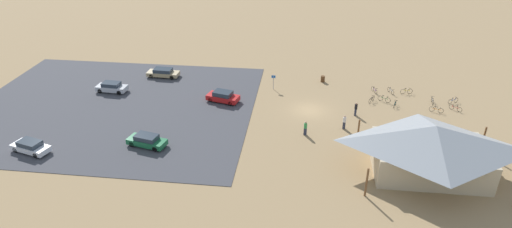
# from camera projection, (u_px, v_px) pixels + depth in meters

# --- Properties ---
(ground) EXTENTS (160.00, 160.00, 0.00)m
(ground) POSITION_uv_depth(u_px,v_px,m) (309.00, 110.00, 56.65)
(ground) COLOR #9E7F56
(ground) RESTS_ON ground
(parking_lot_asphalt) EXTENTS (36.50, 30.24, 0.05)m
(parking_lot_asphalt) POSITION_uv_depth(u_px,v_px,m) (114.00, 106.00, 57.58)
(parking_lot_asphalt) COLOR #424247
(parking_lot_asphalt) RESTS_ON ground
(bike_pavilion) EXTENTS (13.66, 9.67, 5.38)m
(bike_pavilion) POSITION_uv_depth(u_px,v_px,m) (432.00, 146.00, 43.14)
(bike_pavilion) COLOR #C6B28E
(bike_pavilion) RESTS_ON ground
(trash_bin) EXTENTS (0.60, 0.60, 0.90)m
(trash_bin) POSITION_uv_depth(u_px,v_px,m) (323.00, 79.00, 64.46)
(trash_bin) COLOR brown
(trash_bin) RESTS_ON ground
(lot_sign) EXTENTS (0.56, 0.08, 2.20)m
(lot_sign) POSITION_uv_depth(u_px,v_px,m) (273.00, 80.00, 61.74)
(lot_sign) COLOR #99999E
(lot_sign) RESTS_ON ground
(bicycle_purple_near_sign) EXTENTS (0.67, 1.66, 0.81)m
(bicycle_purple_near_sign) POSITION_uv_depth(u_px,v_px,m) (374.00, 90.00, 61.19)
(bicycle_purple_near_sign) COLOR black
(bicycle_purple_near_sign) RESTS_ON ground
(bicycle_orange_lone_west) EXTENTS (1.68, 0.68, 0.77)m
(bicycle_orange_lone_west) POSITION_uv_depth(u_px,v_px,m) (436.00, 110.00, 55.97)
(bicycle_orange_lone_west) COLOR black
(bicycle_orange_lone_west) RESTS_ON ground
(bicycle_white_yard_left) EXTENTS (0.72, 1.64, 0.80)m
(bicycle_white_yard_left) POSITION_uv_depth(u_px,v_px,m) (391.00, 91.00, 61.00)
(bicycle_white_yard_left) COLOR black
(bicycle_white_yard_left) RESTS_ON ground
(bicycle_teal_edge_south) EXTENTS (0.66, 1.55, 0.76)m
(bicycle_teal_edge_south) POSITION_uv_depth(u_px,v_px,m) (395.00, 104.00, 57.41)
(bicycle_teal_edge_south) COLOR black
(bicycle_teal_edge_south) RESTS_ON ground
(bicycle_red_edge_north) EXTENTS (1.33, 1.12, 0.77)m
(bicycle_red_edge_north) POSITION_uv_depth(u_px,v_px,m) (455.00, 108.00, 56.41)
(bicycle_red_edge_north) COLOR black
(bicycle_red_edge_north) RESTS_ON ground
(bicycle_silver_lone_east) EXTENTS (0.48, 1.78, 0.87)m
(bicycle_silver_lone_east) POSITION_uv_depth(u_px,v_px,m) (432.00, 101.00, 58.22)
(bicycle_silver_lone_east) COLOR black
(bicycle_silver_lone_east) RESTS_ON ground
(bicycle_blue_front_row) EXTENTS (1.49, 0.87, 0.82)m
(bicycle_blue_front_row) POSITION_uv_depth(u_px,v_px,m) (453.00, 101.00, 58.24)
(bicycle_blue_front_row) COLOR black
(bicycle_blue_front_row) RESTS_ON ground
(bicycle_green_near_porch) EXTENTS (1.58, 0.95, 0.88)m
(bicycle_green_near_porch) POSITION_uv_depth(u_px,v_px,m) (384.00, 99.00, 58.67)
(bicycle_green_near_porch) COLOR black
(bicycle_green_near_porch) RESTS_ON ground
(bicycle_yellow_back_row) EXTENTS (1.71, 0.49, 0.85)m
(bicycle_yellow_back_row) POSITION_uv_depth(u_px,v_px,m) (406.00, 91.00, 60.83)
(bicycle_yellow_back_row) COLOR black
(bicycle_yellow_back_row) RESTS_ON ground
(bicycle_black_by_bin) EXTENTS (0.91, 1.47, 0.82)m
(bicycle_black_by_bin) POSITION_uv_depth(u_px,v_px,m) (372.00, 99.00, 58.55)
(bicycle_black_by_bin) COLOR black
(bicycle_black_by_bin) RESTS_ON ground
(car_silver_by_curb) EXTENTS (4.33, 2.02, 1.40)m
(car_silver_by_curb) POSITION_uv_depth(u_px,v_px,m) (112.00, 87.00, 61.18)
(car_silver_by_curb) COLOR #BCBCC1
(car_silver_by_curb) RESTS_ON parking_lot_asphalt
(car_green_back_corner) EXTENTS (4.64, 2.69, 1.36)m
(car_green_back_corner) POSITION_uv_depth(u_px,v_px,m) (147.00, 140.00, 48.62)
(car_green_back_corner) COLOR #1E6B3D
(car_green_back_corner) RESTS_ON parking_lot_asphalt
(car_tan_far_end) EXTENTS (4.80, 2.05, 1.29)m
(car_tan_far_end) POSITION_uv_depth(u_px,v_px,m) (163.00, 73.00, 65.93)
(car_tan_far_end) COLOR tan
(car_tan_far_end) RESTS_ON parking_lot_asphalt
(car_white_inner_stall) EXTENTS (4.64, 2.85, 1.33)m
(car_white_inner_stall) POSITION_uv_depth(u_px,v_px,m) (30.00, 146.00, 47.55)
(car_white_inner_stall) COLOR white
(car_white_inner_stall) RESTS_ON parking_lot_asphalt
(car_red_aisle_side) EXTENTS (4.60, 2.91, 1.46)m
(car_red_aisle_side) POSITION_uv_depth(u_px,v_px,m) (223.00, 97.00, 58.46)
(car_red_aisle_side) COLOR red
(car_red_aisle_side) RESTS_ON parking_lot_asphalt
(visitor_by_pavilion) EXTENTS (0.36, 0.36, 1.77)m
(visitor_by_pavilion) POSITION_uv_depth(u_px,v_px,m) (344.00, 122.00, 51.97)
(visitor_by_pavilion) COLOR #2D3347
(visitor_by_pavilion) RESTS_ON ground
(visitor_at_bikes) EXTENTS (0.36, 0.37, 1.80)m
(visitor_at_bikes) POSITION_uv_depth(u_px,v_px,m) (356.00, 109.00, 54.94)
(visitor_at_bikes) COLOR #2D3347
(visitor_at_bikes) RESTS_ON ground
(visitor_near_lot) EXTENTS (0.37, 0.36, 1.76)m
(visitor_near_lot) POSITION_uv_depth(u_px,v_px,m) (305.00, 128.00, 50.72)
(visitor_near_lot) COLOR #2D3347
(visitor_near_lot) RESTS_ON ground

